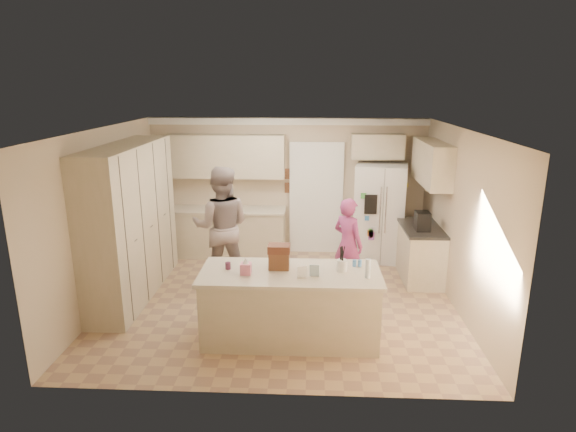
{
  "coord_description": "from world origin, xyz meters",
  "views": [
    {
      "loc": [
        0.44,
        -6.74,
        3.22
      ],
      "look_at": [
        0.1,
        0.35,
        1.25
      ],
      "focal_mm": 30.0,
      "sensor_mm": 36.0,
      "label": 1
    }
  ],
  "objects_px": {
    "tissue_box": "(246,269)",
    "teen_boy": "(222,226)",
    "refrigerator": "(380,213)",
    "coffee_maker": "(422,221)",
    "utensil_crock": "(342,266)",
    "island_base": "(290,307)",
    "dollhouse_body": "(279,260)",
    "teen_girl": "(348,244)"
  },
  "relations": [
    {
      "from": "teen_boy",
      "to": "dollhouse_body",
      "type": "bearing_deg",
      "value": 119.26
    },
    {
      "from": "coffee_maker",
      "to": "dollhouse_body",
      "type": "height_order",
      "value": "coffee_maker"
    },
    {
      "from": "island_base",
      "to": "utensil_crock",
      "type": "height_order",
      "value": "utensil_crock"
    },
    {
      "from": "utensil_crock",
      "to": "tissue_box",
      "type": "relative_size",
      "value": 1.07
    },
    {
      "from": "refrigerator",
      "to": "island_base",
      "type": "bearing_deg",
      "value": -105.87
    },
    {
      "from": "utensil_crock",
      "to": "teen_girl",
      "type": "height_order",
      "value": "teen_girl"
    },
    {
      "from": "island_base",
      "to": "teen_girl",
      "type": "height_order",
      "value": "teen_girl"
    },
    {
      "from": "teen_girl",
      "to": "tissue_box",
      "type": "bearing_deg",
      "value": 94.42
    },
    {
      "from": "dollhouse_body",
      "to": "teen_boy",
      "type": "xyz_separation_m",
      "value": [
        -1.04,
        1.63,
        -0.05
      ]
    },
    {
      "from": "refrigerator",
      "to": "teen_boy",
      "type": "relative_size",
      "value": 0.92
    },
    {
      "from": "island_base",
      "to": "dollhouse_body",
      "type": "relative_size",
      "value": 8.46
    },
    {
      "from": "teen_boy",
      "to": "utensil_crock",
      "type": "bearing_deg",
      "value": 134.31
    },
    {
      "from": "coffee_maker",
      "to": "tissue_box",
      "type": "distance_m",
      "value": 3.28
    },
    {
      "from": "utensil_crock",
      "to": "refrigerator",
      "type": "bearing_deg",
      "value": 73.52
    },
    {
      "from": "tissue_box",
      "to": "teen_boy",
      "type": "relative_size",
      "value": 0.07
    },
    {
      "from": "utensil_crock",
      "to": "teen_girl",
      "type": "bearing_deg",
      "value": 82.97
    },
    {
      "from": "tissue_box",
      "to": "teen_boy",
      "type": "bearing_deg",
      "value": 109.25
    },
    {
      "from": "utensil_crock",
      "to": "teen_girl",
      "type": "distance_m",
      "value": 1.62
    },
    {
      "from": "island_base",
      "to": "dollhouse_body",
      "type": "height_order",
      "value": "dollhouse_body"
    },
    {
      "from": "island_base",
      "to": "refrigerator",
      "type": "bearing_deg",
      "value": 63.12
    },
    {
      "from": "tissue_box",
      "to": "teen_girl",
      "type": "height_order",
      "value": "teen_girl"
    },
    {
      "from": "island_base",
      "to": "teen_boy",
      "type": "xyz_separation_m",
      "value": [
        -1.19,
        1.73,
        0.54
      ]
    },
    {
      "from": "utensil_crock",
      "to": "tissue_box",
      "type": "xyz_separation_m",
      "value": [
        -1.2,
        -0.15,
        -0.0
      ]
    },
    {
      "from": "refrigerator",
      "to": "island_base",
      "type": "distance_m",
      "value": 3.41
    },
    {
      "from": "island_base",
      "to": "teen_boy",
      "type": "bearing_deg",
      "value": 124.46
    },
    {
      "from": "teen_girl",
      "to": "teen_boy",
      "type": "bearing_deg",
      "value": 40.43
    },
    {
      "from": "dollhouse_body",
      "to": "teen_boy",
      "type": "distance_m",
      "value": 1.94
    },
    {
      "from": "utensil_crock",
      "to": "dollhouse_body",
      "type": "height_order",
      "value": "dollhouse_body"
    },
    {
      "from": "refrigerator",
      "to": "dollhouse_body",
      "type": "distance_m",
      "value": 3.36
    },
    {
      "from": "utensil_crock",
      "to": "teen_boy",
      "type": "bearing_deg",
      "value": 137.53
    },
    {
      "from": "refrigerator",
      "to": "teen_boy",
      "type": "height_order",
      "value": "teen_boy"
    },
    {
      "from": "tissue_box",
      "to": "teen_girl",
      "type": "bearing_deg",
      "value": 51.19
    },
    {
      "from": "refrigerator",
      "to": "coffee_maker",
      "type": "bearing_deg",
      "value": -53.68
    },
    {
      "from": "coffee_maker",
      "to": "tissue_box",
      "type": "height_order",
      "value": "coffee_maker"
    },
    {
      "from": "coffee_maker",
      "to": "island_base",
      "type": "bearing_deg",
      "value": -137.17
    },
    {
      "from": "refrigerator",
      "to": "coffee_maker",
      "type": "height_order",
      "value": "refrigerator"
    },
    {
      "from": "teen_girl",
      "to": "island_base",
      "type": "bearing_deg",
      "value": 105.88
    },
    {
      "from": "tissue_box",
      "to": "dollhouse_body",
      "type": "xyz_separation_m",
      "value": [
        0.4,
        0.2,
        0.04
      ]
    },
    {
      "from": "island_base",
      "to": "teen_girl",
      "type": "bearing_deg",
      "value": 62.65
    },
    {
      "from": "coffee_maker",
      "to": "teen_girl",
      "type": "distance_m",
      "value": 1.27
    },
    {
      "from": "coffee_maker",
      "to": "utensil_crock",
      "type": "distance_m",
      "value": 2.32
    },
    {
      "from": "coffee_maker",
      "to": "island_base",
      "type": "distance_m",
      "value": 2.87
    }
  ]
}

